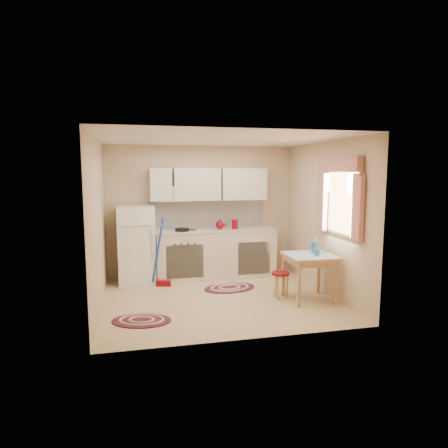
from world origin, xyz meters
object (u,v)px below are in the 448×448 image
Objects in this scene: base_cabinets at (216,254)px; table at (309,278)px; fridge at (137,245)px; stool at (280,285)px.

table is at bearing -55.43° from base_cabinets.
fridge is at bearing -178.05° from base_cabinets.
fridge reaches higher than stool.
base_cabinets is 5.36× the size of stool.
base_cabinets is 2.04m from table.
fridge is at bearing 147.01° from stool.
table is at bearing -24.69° from stool.
base_cabinets is 3.12× the size of table.
stool is at bearing -32.99° from fridge.
base_cabinets is at bearing 116.55° from stool.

